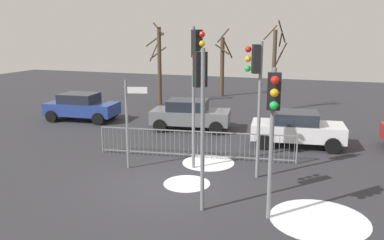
{
  "coord_description": "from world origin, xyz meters",
  "views": [
    {
      "loc": [
        4.62,
        -11.22,
        4.82
      ],
      "look_at": [
        -0.1,
        2.68,
        1.53
      ],
      "focal_mm": 37.83,
      "sensor_mm": 36.0,
      "label": 1
    }
  ],
  "objects_px": {
    "direction_sign_post": "(129,120)",
    "traffic_light_rear_right": "(256,79)",
    "bare_tree_centre": "(222,65)",
    "bare_tree_right": "(274,67)",
    "car_grey_trailing": "(190,114)",
    "bare_tree_left": "(159,64)",
    "car_white_mid": "(297,128)",
    "car_blue_near": "(81,106)",
    "traffic_light_mid_right": "(196,67)",
    "traffic_light_foreground_right": "(200,93)",
    "traffic_light_foreground_left": "(273,111)"
  },
  "relations": [
    {
      "from": "traffic_light_foreground_right",
      "to": "direction_sign_post",
      "type": "relative_size",
      "value": 1.39
    },
    {
      "from": "traffic_light_foreground_right",
      "to": "bare_tree_centre",
      "type": "bearing_deg",
      "value": 58.88
    },
    {
      "from": "traffic_light_rear_right",
      "to": "bare_tree_left",
      "type": "distance_m",
      "value": 14.15
    },
    {
      "from": "car_grey_trailing",
      "to": "bare_tree_left",
      "type": "xyz_separation_m",
      "value": [
        -4.12,
        5.82,
        1.89
      ]
    },
    {
      "from": "traffic_light_mid_right",
      "to": "traffic_light_rear_right",
      "type": "xyz_separation_m",
      "value": [
        2.05,
        -0.18,
        -0.32
      ]
    },
    {
      "from": "bare_tree_centre",
      "to": "car_blue_near",
      "type": "bearing_deg",
      "value": -116.29
    },
    {
      "from": "traffic_light_rear_right",
      "to": "bare_tree_centre",
      "type": "bearing_deg",
      "value": -2.62
    },
    {
      "from": "traffic_light_mid_right",
      "to": "bare_tree_left",
      "type": "relative_size",
      "value": 0.93
    },
    {
      "from": "direction_sign_post",
      "to": "car_blue_near",
      "type": "bearing_deg",
      "value": 121.0
    },
    {
      "from": "traffic_light_mid_right",
      "to": "bare_tree_right",
      "type": "distance_m",
      "value": 11.62
    },
    {
      "from": "car_blue_near",
      "to": "bare_tree_right",
      "type": "xyz_separation_m",
      "value": [
        9.47,
        6.0,
        1.86
      ]
    },
    {
      "from": "traffic_light_mid_right",
      "to": "bare_tree_centre",
      "type": "distance_m",
      "value": 16.31
    },
    {
      "from": "bare_tree_centre",
      "to": "bare_tree_right",
      "type": "bearing_deg",
      "value": -45.52
    },
    {
      "from": "traffic_light_foreground_right",
      "to": "car_grey_trailing",
      "type": "relative_size",
      "value": 1.09
    },
    {
      "from": "direction_sign_post",
      "to": "traffic_light_mid_right",
      "type": "bearing_deg",
      "value": 2.79
    },
    {
      "from": "traffic_light_mid_right",
      "to": "bare_tree_centre",
      "type": "bearing_deg",
      "value": -139.18
    },
    {
      "from": "traffic_light_rear_right",
      "to": "car_blue_near",
      "type": "relative_size",
      "value": 1.14
    },
    {
      "from": "traffic_light_rear_right",
      "to": "car_white_mid",
      "type": "bearing_deg",
      "value": -34.26
    },
    {
      "from": "car_white_mid",
      "to": "car_blue_near",
      "type": "bearing_deg",
      "value": 166.64
    },
    {
      "from": "car_white_mid",
      "to": "bare_tree_left",
      "type": "distance_m",
      "value": 11.88
    },
    {
      "from": "traffic_light_foreground_right",
      "to": "bare_tree_left",
      "type": "relative_size",
      "value": 0.83
    },
    {
      "from": "car_blue_near",
      "to": "bare_tree_right",
      "type": "distance_m",
      "value": 11.36
    },
    {
      "from": "traffic_light_rear_right",
      "to": "traffic_light_foreground_left",
      "type": "bearing_deg",
      "value": 177.12
    },
    {
      "from": "traffic_light_foreground_left",
      "to": "bare_tree_right",
      "type": "relative_size",
      "value": 0.73
    },
    {
      "from": "bare_tree_left",
      "to": "bare_tree_centre",
      "type": "distance_m",
      "value": 5.55
    },
    {
      "from": "traffic_light_foreground_right",
      "to": "car_blue_near",
      "type": "height_order",
      "value": "traffic_light_foreground_right"
    },
    {
      "from": "traffic_light_foreground_right",
      "to": "car_blue_near",
      "type": "relative_size",
      "value": 1.11
    },
    {
      "from": "traffic_light_foreground_right",
      "to": "bare_tree_centre",
      "type": "height_order",
      "value": "bare_tree_centre"
    },
    {
      "from": "traffic_light_mid_right",
      "to": "traffic_light_foreground_right",
      "type": "bearing_deg",
      "value": 49.47
    },
    {
      "from": "car_grey_trailing",
      "to": "bare_tree_left",
      "type": "bearing_deg",
      "value": 116.78
    },
    {
      "from": "traffic_light_foreground_right",
      "to": "bare_tree_right",
      "type": "relative_size",
      "value": 0.81
    },
    {
      "from": "traffic_light_foreground_right",
      "to": "car_blue_near",
      "type": "bearing_deg",
      "value": 93.98
    },
    {
      "from": "car_grey_trailing",
      "to": "bare_tree_right",
      "type": "bearing_deg",
      "value": 53.54
    },
    {
      "from": "traffic_light_foreground_left",
      "to": "traffic_light_foreground_right",
      "type": "height_order",
      "value": "traffic_light_foreground_right"
    },
    {
      "from": "car_blue_near",
      "to": "car_grey_trailing",
      "type": "bearing_deg",
      "value": -5.47
    },
    {
      "from": "direction_sign_post",
      "to": "traffic_light_rear_right",
      "type": "bearing_deg",
      "value": -7.21
    },
    {
      "from": "traffic_light_foreground_right",
      "to": "direction_sign_post",
      "type": "xyz_separation_m",
      "value": [
        -3.35,
        2.35,
        -1.44
      ]
    },
    {
      "from": "car_white_mid",
      "to": "car_grey_trailing",
      "type": "bearing_deg",
      "value": 159.44
    },
    {
      "from": "traffic_light_mid_right",
      "to": "car_white_mid",
      "type": "relative_size",
      "value": 1.24
    },
    {
      "from": "bare_tree_left",
      "to": "traffic_light_rear_right",
      "type": "bearing_deg",
      "value": -54.18
    },
    {
      "from": "traffic_light_foreground_right",
      "to": "direction_sign_post",
      "type": "height_order",
      "value": "traffic_light_foreground_right"
    },
    {
      "from": "traffic_light_foreground_left",
      "to": "traffic_light_mid_right",
      "type": "bearing_deg",
      "value": -55.97
    },
    {
      "from": "bare_tree_right",
      "to": "traffic_light_foreground_right",
      "type": "bearing_deg",
      "value": -90.05
    },
    {
      "from": "traffic_light_foreground_right",
      "to": "bare_tree_left",
      "type": "bearing_deg",
      "value": 73.19
    },
    {
      "from": "car_white_mid",
      "to": "car_blue_near",
      "type": "distance_m",
      "value": 11.53
    },
    {
      "from": "car_blue_near",
      "to": "bare_tree_centre",
      "type": "height_order",
      "value": "bare_tree_centre"
    },
    {
      "from": "traffic_light_rear_right",
      "to": "bare_tree_right",
      "type": "distance_m",
      "value": 11.77
    },
    {
      "from": "traffic_light_mid_right",
      "to": "bare_tree_right",
      "type": "relative_size",
      "value": 0.92
    },
    {
      "from": "traffic_light_mid_right",
      "to": "bare_tree_left",
      "type": "distance_m",
      "value": 12.92
    },
    {
      "from": "traffic_light_foreground_right",
      "to": "bare_tree_right",
      "type": "height_order",
      "value": "bare_tree_right"
    }
  ]
}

